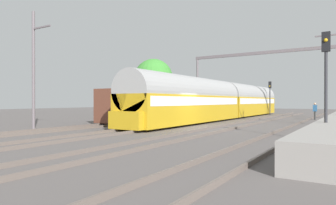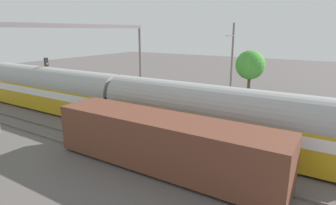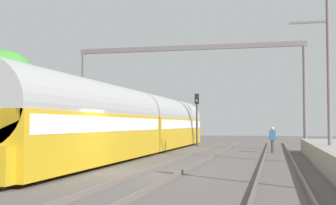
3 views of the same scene
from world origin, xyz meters
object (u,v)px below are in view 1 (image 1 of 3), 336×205
object	(u,v)px
railway_signal_near	(326,72)
catenary_gantry	(261,67)
passenger_train	(225,100)
freight_car	(155,106)
person_crossing	(315,110)
railway_signal_far	(270,93)

from	to	relation	value
railway_signal_near	catenary_gantry	xyz separation A→B (m)	(-8.59, 20.98, 2.71)
passenger_train	freight_car	size ratio (longest dim) A/B	2.53
passenger_train	person_crossing	bearing A→B (deg)	21.00
passenger_train	person_crossing	xyz separation A→B (m)	(8.34, 3.20, -0.94)
freight_car	catenary_gantry	xyz separation A→B (m)	(6.46, 13.00, 4.48)
freight_car	railway_signal_near	bearing A→B (deg)	-27.93
freight_car	person_crossing	size ratio (longest dim) A/B	7.51
passenger_train	railway_signal_near	xyz separation A→B (m)	(10.74, -14.99, 1.27)
railway_signal_near	railway_signal_far	size ratio (longest dim) A/B	1.11
passenger_train	railway_signal_far	size ratio (longest dim) A/B	7.21
person_crossing	railway_signal_near	bearing A→B (deg)	-87.45
person_crossing	catenary_gantry	size ratio (longest dim) A/B	0.10
railway_signal_far	catenary_gantry	bearing A→B (deg)	-87.53
railway_signal_far	catenary_gantry	distance (m)	6.28
freight_car	passenger_train	bearing A→B (deg)	58.43
catenary_gantry	railway_signal_near	bearing A→B (deg)	-67.73
catenary_gantry	railway_signal_far	bearing A→B (deg)	92.47
passenger_train	freight_car	distance (m)	8.25
railway_signal_far	catenary_gantry	size ratio (longest dim) A/B	0.26
railway_signal_near	passenger_train	bearing A→B (deg)	125.63
freight_car	catenary_gantry	bearing A→B (deg)	63.56
railway_signal_near	catenary_gantry	distance (m)	22.83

